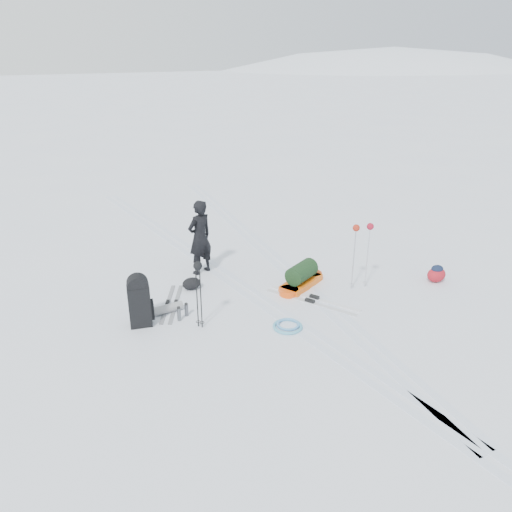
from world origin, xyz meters
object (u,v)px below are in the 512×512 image
object	(u,v)px
skier	(200,237)
pulk_sled	(301,277)
expedition_rucksack	(143,301)
ski_poles_black	(198,274)

from	to	relation	value
skier	pulk_sled	xyz separation A→B (m)	(1.54, -1.67, -0.63)
expedition_rucksack	ski_poles_black	xyz separation A→B (m)	(0.83, -0.61, 0.59)
expedition_rucksack	ski_poles_black	world-z (taller)	ski_poles_black
pulk_sled	ski_poles_black	world-z (taller)	ski_poles_black
skier	pulk_sled	world-z (taller)	skier
expedition_rucksack	ski_poles_black	distance (m)	1.18
expedition_rucksack	ski_poles_black	size ratio (longest dim) A/B	0.86
pulk_sled	skier	bearing A→B (deg)	108.20
skier	expedition_rucksack	bearing A→B (deg)	24.65
skier	ski_poles_black	world-z (taller)	skier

